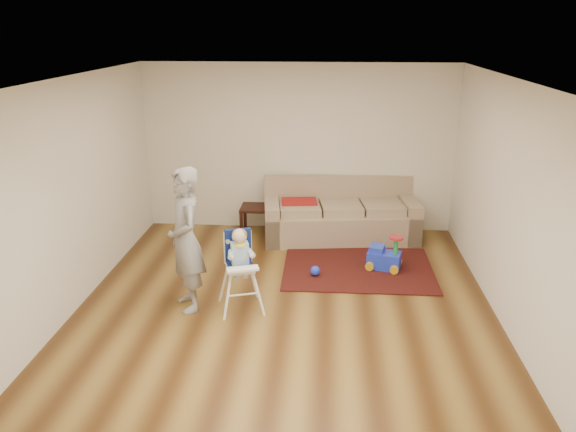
# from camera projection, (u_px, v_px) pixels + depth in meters

# --- Properties ---
(ground) EXTENTS (5.50, 5.50, 0.00)m
(ground) POSITION_uv_depth(u_px,v_px,m) (286.00, 303.00, 6.90)
(ground) COLOR #452910
(ground) RESTS_ON ground
(room_envelope) EXTENTS (5.04, 5.52, 2.72)m
(room_envelope) POSITION_uv_depth(u_px,v_px,m) (289.00, 144.00, 6.78)
(room_envelope) COLOR silver
(room_envelope) RESTS_ON ground
(sofa) EXTENTS (2.50, 1.27, 0.93)m
(sofa) POSITION_uv_depth(u_px,v_px,m) (340.00, 210.00, 8.87)
(sofa) COLOR gray
(sofa) RESTS_ON ground
(side_table) EXTENTS (0.47, 0.47, 0.47)m
(side_table) POSITION_uv_depth(u_px,v_px,m) (256.00, 220.00, 9.09)
(side_table) COLOR black
(side_table) RESTS_ON ground
(area_rug) EXTENTS (2.08, 1.56, 0.02)m
(area_rug) POSITION_uv_depth(u_px,v_px,m) (358.00, 268.00, 7.86)
(area_rug) COLOR black
(area_rug) RESTS_ON ground
(ride_on_toy) EXTENTS (0.52, 0.43, 0.49)m
(ride_on_toy) POSITION_uv_depth(u_px,v_px,m) (385.00, 252.00, 7.78)
(ride_on_toy) COLOR blue
(ride_on_toy) RESTS_ON area_rug
(toy_ball) EXTENTS (0.14, 0.14, 0.14)m
(toy_ball) POSITION_uv_depth(u_px,v_px,m) (315.00, 271.00, 7.60)
(toy_ball) COLOR blue
(toy_ball) RESTS_ON area_rug
(high_chair) EXTENTS (0.59, 0.59, 1.03)m
(high_chair) POSITION_uv_depth(u_px,v_px,m) (240.00, 271.00, 6.62)
(high_chair) COLOR white
(high_chair) RESTS_ON ground
(adult) EXTENTS (0.66, 0.75, 1.73)m
(adult) POSITION_uv_depth(u_px,v_px,m) (186.00, 240.00, 6.54)
(adult) COLOR gray
(adult) RESTS_ON ground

